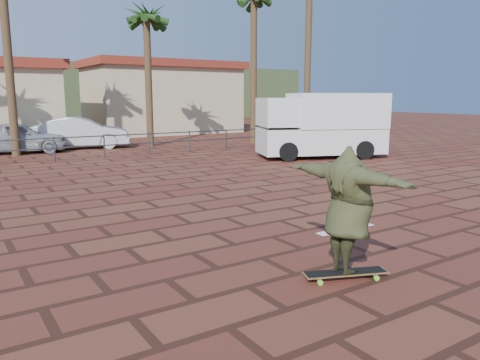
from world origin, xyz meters
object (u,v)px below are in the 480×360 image
(longboard, at_px, (345,273))
(car_white, at_px, (81,133))
(skateboarder, at_px, (348,210))
(car_silver, at_px, (17,137))
(campervan, at_px, (322,124))

(longboard, distance_m, car_white, 19.61)
(skateboarder, bearing_deg, car_white, -5.94)
(car_silver, bearing_deg, longboard, -163.30)
(campervan, relative_size, car_white, 1.20)
(car_silver, height_order, car_white, car_white)
(skateboarder, relative_size, car_silver, 0.52)
(skateboarder, distance_m, car_white, 19.59)
(longboard, bearing_deg, campervan, 70.69)
(longboard, bearing_deg, skateboarder, 22.04)
(car_silver, bearing_deg, campervan, -117.07)
(longboard, relative_size, car_white, 0.26)
(campervan, bearing_deg, car_silver, 163.02)
(longboard, xyz_separation_m, car_white, (1.41, 19.54, 0.68))
(skateboarder, xyz_separation_m, car_white, (1.41, 19.54, -0.24))
(campervan, bearing_deg, longboard, -109.36)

